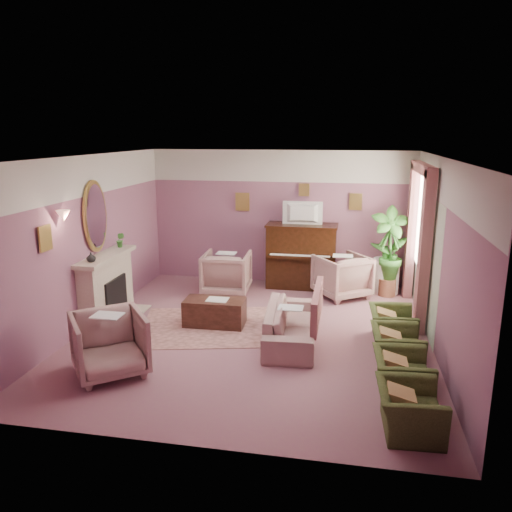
% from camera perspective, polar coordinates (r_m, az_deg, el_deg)
% --- Properties ---
extents(floor, '(5.50, 6.00, 0.01)m').
position_cam_1_polar(floor, '(8.10, -0.34, -8.93)').
color(floor, '#915C6A').
rests_on(floor, ground).
extents(ceiling, '(5.50, 6.00, 0.01)m').
position_cam_1_polar(ceiling, '(7.47, -0.37, 11.27)').
color(ceiling, silver).
rests_on(ceiling, wall_back).
extents(wall_back, '(5.50, 0.02, 2.80)m').
position_cam_1_polar(wall_back, '(10.57, 2.76, 4.41)').
color(wall_back, '#714C69').
rests_on(wall_back, floor).
extents(wall_front, '(5.50, 0.02, 2.80)m').
position_cam_1_polar(wall_front, '(4.88, -7.15, -7.19)').
color(wall_front, '#714C69').
rests_on(wall_front, floor).
extents(wall_left, '(0.02, 6.00, 2.80)m').
position_cam_1_polar(wall_left, '(8.61, -18.64, 1.49)').
color(wall_left, '#714C69').
rests_on(wall_left, floor).
extents(wall_right, '(0.02, 6.00, 2.80)m').
position_cam_1_polar(wall_right, '(7.64, 20.33, -0.16)').
color(wall_right, '#714C69').
rests_on(wall_right, floor).
extents(picture_rail_band, '(5.50, 0.01, 0.65)m').
position_cam_1_polar(picture_rail_band, '(10.43, 2.82, 10.23)').
color(picture_rail_band, beige).
rests_on(picture_rail_band, wall_back).
extents(stripe_panel, '(0.01, 3.00, 2.15)m').
position_cam_1_polar(stripe_panel, '(8.96, 18.75, -0.18)').
color(stripe_panel, beige).
rests_on(stripe_panel, wall_right).
extents(fireplace_surround, '(0.30, 1.40, 1.10)m').
position_cam_1_polar(fireplace_surround, '(8.91, -16.70, -3.61)').
color(fireplace_surround, '#C0B19D').
rests_on(fireplace_surround, floor).
extents(fireplace_inset, '(0.18, 0.72, 0.68)m').
position_cam_1_polar(fireplace_inset, '(8.91, -16.06, -4.57)').
color(fireplace_inset, black).
rests_on(fireplace_inset, floor).
extents(fire_ember, '(0.06, 0.54, 0.10)m').
position_cam_1_polar(fire_ember, '(8.95, -15.75, -5.69)').
color(fire_ember, '#FF6E00').
rests_on(fire_ember, floor).
extents(mantel_shelf, '(0.40, 1.55, 0.07)m').
position_cam_1_polar(mantel_shelf, '(8.75, -16.78, -0.06)').
color(mantel_shelf, '#C0B19D').
rests_on(mantel_shelf, fireplace_surround).
extents(hearth, '(0.55, 1.50, 0.02)m').
position_cam_1_polar(hearth, '(9.00, -15.32, -6.97)').
color(hearth, '#C0B19D').
rests_on(hearth, floor).
extents(mirror_frame, '(0.04, 0.72, 1.20)m').
position_cam_1_polar(mirror_frame, '(8.68, -17.92, 4.34)').
color(mirror_frame, tan).
rests_on(mirror_frame, wall_left).
extents(mirror_glass, '(0.01, 0.60, 1.06)m').
position_cam_1_polar(mirror_glass, '(8.67, -17.77, 4.34)').
color(mirror_glass, silver).
rests_on(mirror_glass, wall_left).
extents(sconce_shade, '(0.20, 0.20, 0.16)m').
position_cam_1_polar(sconce_shade, '(7.72, -21.16, 4.30)').
color(sconce_shade, '#FFA78C').
rests_on(sconce_shade, wall_left).
extents(piano, '(1.40, 0.60, 1.30)m').
position_cam_1_polar(piano, '(10.35, 5.21, -0.07)').
color(piano, black).
rests_on(piano, floor).
extents(piano_keyshelf, '(1.30, 0.12, 0.06)m').
position_cam_1_polar(piano_keyshelf, '(10.00, 5.02, -0.16)').
color(piano_keyshelf, black).
rests_on(piano_keyshelf, piano).
extents(piano_keys, '(1.20, 0.08, 0.02)m').
position_cam_1_polar(piano_keys, '(9.99, 5.02, 0.06)').
color(piano_keys, white).
rests_on(piano_keys, piano).
extents(piano_top, '(1.45, 0.65, 0.04)m').
position_cam_1_polar(piano_top, '(10.21, 5.29, 3.52)').
color(piano_top, black).
rests_on(piano_top, piano).
extents(television, '(0.80, 0.12, 0.48)m').
position_cam_1_polar(television, '(10.11, 5.30, 5.09)').
color(television, black).
rests_on(television, piano).
extents(print_back_left, '(0.30, 0.03, 0.38)m').
position_cam_1_polar(print_back_left, '(10.62, -1.56, 6.21)').
color(print_back_left, tan).
rests_on(print_back_left, wall_back).
extents(print_back_right, '(0.26, 0.03, 0.34)m').
position_cam_1_polar(print_back_right, '(10.37, 11.31, 6.10)').
color(print_back_right, tan).
rests_on(print_back_right, wall_back).
extents(print_back_mid, '(0.22, 0.03, 0.26)m').
position_cam_1_polar(print_back_mid, '(10.39, 5.52, 7.54)').
color(print_back_mid, tan).
rests_on(print_back_mid, wall_back).
extents(print_left_wall, '(0.03, 0.28, 0.36)m').
position_cam_1_polar(print_left_wall, '(7.53, -22.95, 1.89)').
color(print_left_wall, tan).
rests_on(print_left_wall, wall_left).
extents(window_blind, '(0.03, 1.40, 1.80)m').
position_cam_1_polar(window_blind, '(9.08, 18.63, 4.04)').
color(window_blind, beige).
rests_on(window_blind, wall_right).
extents(curtain_left, '(0.16, 0.34, 2.60)m').
position_cam_1_polar(curtain_left, '(8.25, 18.69, 0.25)').
color(curtain_left, '#98585B').
rests_on(curtain_left, floor).
extents(curtain_right, '(0.16, 0.34, 2.60)m').
position_cam_1_polar(curtain_right, '(10.04, 17.32, 2.70)').
color(curtain_right, '#98585B').
rests_on(curtain_right, floor).
extents(pelmet, '(0.16, 2.20, 0.16)m').
position_cam_1_polar(pelmet, '(8.97, 18.54, 9.48)').
color(pelmet, '#98585B').
rests_on(pelmet, wall_right).
extents(mantel_plant, '(0.16, 0.16, 0.28)m').
position_cam_1_polar(mantel_plant, '(9.19, -15.25, 1.78)').
color(mantel_plant, '#3A822E').
rests_on(mantel_plant, mantel_shelf).
extents(mantel_vase, '(0.16, 0.16, 0.16)m').
position_cam_1_polar(mantel_vase, '(8.29, -18.33, -0.15)').
color(mantel_vase, beige).
rests_on(mantel_vase, mantel_shelf).
extents(area_rug, '(2.84, 2.32, 0.01)m').
position_cam_1_polar(area_rug, '(8.43, -4.40, -7.99)').
color(area_rug, '#A9706A').
rests_on(area_rug, floor).
extents(coffee_table, '(1.01, 0.52, 0.45)m').
position_cam_1_polar(coffee_table, '(8.41, -4.73, -6.44)').
color(coffee_table, '#3B2017').
rests_on(coffee_table, floor).
extents(table_paper, '(0.35, 0.28, 0.01)m').
position_cam_1_polar(table_paper, '(8.32, -4.43, -4.98)').
color(table_paper, silver).
rests_on(table_paper, coffee_table).
extents(sofa, '(0.63, 1.88, 0.76)m').
position_cam_1_polar(sofa, '(7.75, 3.97, -7.01)').
color(sofa, '#A6817C').
rests_on(sofa, floor).
extents(sofa_throw, '(0.10, 1.43, 0.52)m').
position_cam_1_polar(sofa_throw, '(7.64, 6.99, -5.64)').
color(sofa_throw, '#98585B').
rests_on(sofa_throw, sofa).
extents(floral_armchair_left, '(0.89, 0.89, 0.93)m').
position_cam_1_polar(floral_armchair_left, '(9.96, -3.38, -1.69)').
color(floral_armchair_left, '#A6817C').
rests_on(floral_armchair_left, floor).
extents(floral_armchair_right, '(0.89, 0.89, 0.93)m').
position_cam_1_polar(floral_armchair_right, '(9.88, 9.80, -2.02)').
color(floral_armchair_right, '#A6817C').
rests_on(floral_armchair_right, floor).
extents(floral_armchair_front, '(0.89, 0.89, 0.93)m').
position_cam_1_polar(floral_armchair_front, '(6.96, -16.42, -9.33)').
color(floral_armchair_front, '#A6817C').
rests_on(floral_armchair_front, floor).
extents(olive_chair_a, '(0.55, 0.79, 0.68)m').
position_cam_1_polar(olive_chair_a, '(5.80, 17.16, -15.71)').
color(olive_chair_a, '#3F4D22').
rests_on(olive_chair_a, floor).
extents(olive_chair_b, '(0.55, 0.79, 0.68)m').
position_cam_1_polar(olive_chair_b, '(6.52, 16.39, -12.18)').
color(olive_chair_b, '#3F4D22').
rests_on(olive_chair_b, floor).
extents(olive_chair_c, '(0.55, 0.79, 0.68)m').
position_cam_1_polar(olive_chair_c, '(7.26, 15.79, -9.36)').
color(olive_chair_c, '#3F4D22').
rests_on(olive_chair_c, floor).
extents(olive_chair_d, '(0.55, 0.79, 0.68)m').
position_cam_1_polar(olive_chair_d, '(8.02, 15.30, -7.06)').
color(olive_chair_d, '#3F4D22').
rests_on(olive_chair_d, floor).
extents(side_table, '(0.52, 0.52, 0.70)m').
position_cam_1_polar(side_table, '(10.35, 14.61, -2.20)').
color(side_table, white).
rests_on(side_table, floor).
extents(side_plant_big, '(0.30, 0.30, 0.34)m').
position_cam_1_polar(side_plant_big, '(10.22, 14.79, 0.60)').
color(side_plant_big, '#3A822E').
rests_on(side_plant_big, side_table).
extents(side_plant_small, '(0.16, 0.16, 0.28)m').
position_cam_1_polar(side_plant_small, '(10.14, 15.49, 0.28)').
color(side_plant_small, '#3A822E').
rests_on(side_plant_small, side_table).
extents(palm_pot, '(0.34, 0.34, 0.34)m').
position_cam_1_polar(palm_pot, '(10.23, 14.74, -3.45)').
color(palm_pot, brown).
rests_on(palm_pot, floor).
extents(palm_plant, '(0.76, 0.76, 1.44)m').
position_cam_1_polar(palm_plant, '(10.01, 15.05, 1.42)').
color(palm_plant, '#3A822E').
rests_on(palm_plant, palm_pot).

